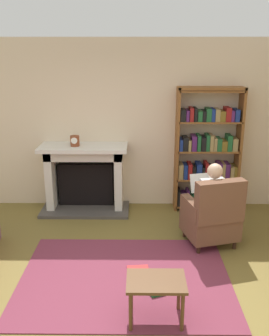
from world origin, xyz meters
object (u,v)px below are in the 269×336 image
at_px(mantel_clock, 75,141).
at_px(bookshelf, 207,153).
at_px(seated_reader, 210,199).
at_px(armchair_reading, 213,216).
at_px(fireplace, 85,175).
at_px(side_table, 156,286).

xyz_separation_m(mantel_clock, bookshelf, (2.08, 0.14, -0.22)).
xyz_separation_m(bookshelf, seated_reader, (-0.15, -1.13, -0.33)).
bearing_deg(armchair_reading, bookshelf, -110.68).
distance_m(bookshelf, armchair_reading, 1.35).
bearing_deg(bookshelf, mantel_clock, -176.27).
relative_size(fireplace, armchair_reading, 1.45).
xyz_separation_m(mantel_clock, seated_reader, (1.93, -0.99, -0.55)).
height_order(fireplace, side_table, fireplace).
distance_m(bookshelf, side_table, 2.93).
relative_size(bookshelf, seated_reader, 1.74).
distance_m(fireplace, seated_reader, 2.11).
distance_m(fireplace, side_table, 2.89).
bearing_deg(mantel_clock, bookshelf, 3.73).
bearing_deg(side_table, fireplace, 110.94).
distance_m(mantel_clock, armchair_reading, 2.37).
bearing_deg(fireplace, seated_reader, -31.11).
xyz_separation_m(fireplace, side_table, (1.03, -2.69, -0.20)).
distance_m(armchair_reading, seated_reader, 0.23).
xyz_separation_m(bookshelf, armchair_reading, (-0.12, -1.24, -0.52)).
distance_m(mantel_clock, seated_reader, 2.24).
bearing_deg(seated_reader, side_table, 48.72).
relative_size(armchair_reading, side_table, 1.73).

